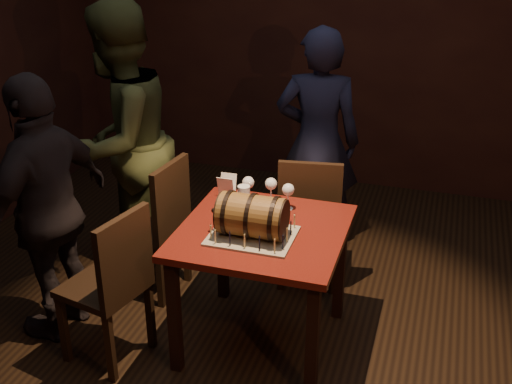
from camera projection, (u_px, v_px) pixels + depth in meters
room_shell at (268, 117)px, 3.22m from camera, size 5.04×5.04×2.80m
pub_table at (262, 246)px, 3.56m from camera, size 0.90×0.90×0.75m
cake_board at (252, 236)px, 3.43m from camera, size 0.45×0.35×0.01m
barrel_cake at (252, 216)px, 3.38m from camera, size 0.41×0.24×0.24m
birthday_candles at (252, 228)px, 3.41m from camera, size 0.40×0.30×0.09m
wine_glass_left at (248, 184)px, 3.78m from camera, size 0.07×0.07×0.16m
wine_glass_mid at (271, 185)px, 3.76m from camera, size 0.07×0.07×0.16m
wine_glass_right at (288, 191)px, 3.68m from camera, size 0.07×0.07×0.16m
pint_of_ale at (244, 198)px, 3.70m from camera, size 0.07×0.07×0.15m
menu_card at (227, 186)px, 3.87m from camera, size 0.10×0.05×0.13m
chair_back at (310, 215)px, 4.17m from camera, size 0.46×0.46×0.93m
chair_left_rear at (159, 220)px, 4.10m from camera, size 0.44×0.44×0.93m
chair_left_front at (113, 280)px, 3.46m from camera, size 0.48×0.48×0.93m
person_back at (318, 142)px, 4.55m from camera, size 0.65×0.47×1.64m
person_left_rear at (120, 143)px, 4.24m from camera, size 0.86×1.02×1.85m
person_left_front at (49, 210)px, 3.63m from camera, size 0.51×0.97×1.59m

